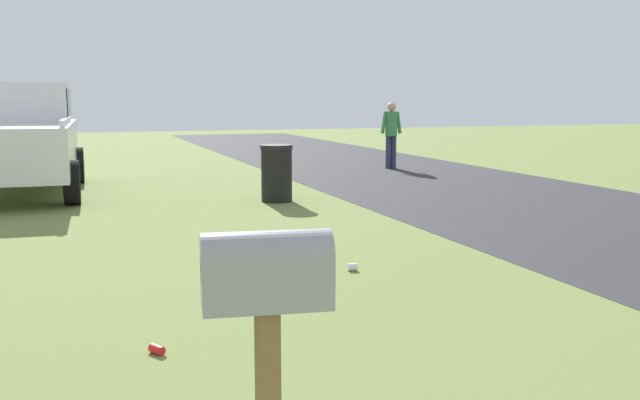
# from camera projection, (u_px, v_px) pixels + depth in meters

# --- Properties ---
(mailbox) EXTENTS (0.27, 0.55, 1.29)m
(mailbox) POSITION_uv_depth(u_px,v_px,m) (267.00, 292.00, 2.91)
(mailbox) COLOR brown
(mailbox) RESTS_ON ground
(pickup_truck) EXTENTS (4.94, 2.33, 2.09)m
(pickup_truck) POSITION_uv_depth(u_px,v_px,m) (19.00, 135.00, 13.39)
(pickup_truck) COLOR silver
(pickup_truck) RESTS_ON ground
(trash_bin) EXTENTS (0.57, 0.57, 0.99)m
(trash_bin) POSITION_uv_depth(u_px,v_px,m) (277.00, 173.00, 12.46)
(trash_bin) COLOR black
(trash_bin) RESTS_ON ground
(pedestrian) EXTENTS (0.30, 0.57, 1.68)m
(pedestrian) POSITION_uv_depth(u_px,v_px,m) (391.00, 130.00, 18.14)
(pedestrian) COLOR #2D3351
(pedestrian) RESTS_ON ground
(litter_can_far_scatter) EXTENTS (0.14, 0.12, 0.07)m
(litter_can_far_scatter) POSITION_uv_depth(u_px,v_px,m) (157.00, 349.00, 5.09)
(litter_can_far_scatter) COLOR red
(litter_can_far_scatter) RESTS_ON ground
(litter_cup_midfield_b) EXTENTS (0.09, 0.11, 0.08)m
(litter_cup_midfield_b) POSITION_uv_depth(u_px,v_px,m) (352.00, 267.00, 7.53)
(litter_cup_midfield_b) COLOR white
(litter_cup_midfield_b) RESTS_ON ground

